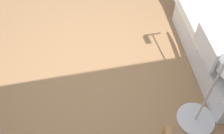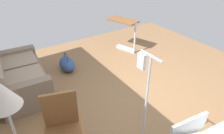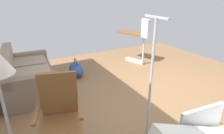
% 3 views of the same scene
% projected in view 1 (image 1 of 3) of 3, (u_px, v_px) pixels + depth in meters
% --- Properties ---
extents(ground_plane, '(6.41, 6.41, 0.00)m').
position_uv_depth(ground_plane, '(91.00, 75.00, 3.34)').
color(ground_plane, olive).
extents(iv_pole, '(0.44, 0.44, 1.69)m').
position_uv_depth(iv_pole, '(200.00, 109.00, 2.72)').
color(iv_pole, '#B2B5BA').
rests_on(iv_pole, ground).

